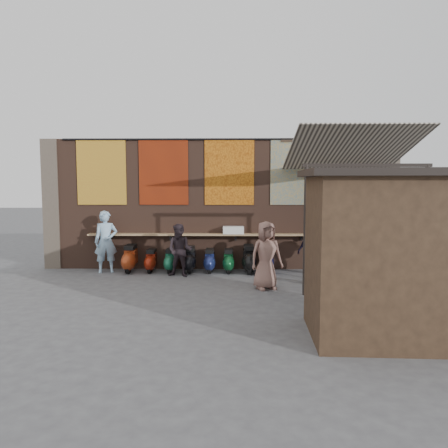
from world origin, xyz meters
The scene contains 33 objects.
ground centered at (0.00, 0.00, 0.00)m, with size 70.00×70.00×0.00m, color #474749.
brick_wall centered at (0.00, 2.70, 2.00)m, with size 10.00×0.40×4.00m, color brown.
pier_left centered at (-5.20, 2.70, 2.00)m, with size 0.50×0.50×4.00m, color #4C4238.
pier_right centered at (5.20, 2.70, 2.00)m, with size 0.50×0.50×4.00m, color #4C4238.
eating_counter centered at (0.00, 2.33, 1.10)m, with size 8.00×0.32×0.05m, color #9E7A51.
shelf_box centered at (0.43, 2.30, 1.24)m, with size 0.63×0.29×0.23m, color white.
tapestry_redgold centered at (-3.60, 2.48, 3.00)m, with size 1.50×0.02×2.00m, color #963215.
tapestry_sun centered at (-1.70, 2.48, 3.00)m, with size 1.50×0.02×2.00m, color red.
tapestry_orange centered at (0.30, 2.48, 3.00)m, with size 1.50×0.02×2.00m, color orange.
tapestry_multi centered at (2.30, 2.48, 3.00)m, with size 1.50×0.02×2.00m, color #286394.
hang_rail centered at (0.00, 2.47, 3.98)m, with size 0.06×0.06×9.50m, color black.
scooter_stool_0 centered at (-2.67, 2.03, 0.40)m, with size 0.38×0.85×0.81m, color #9E3615, non-canonical shape.
scooter_stool_1 centered at (-2.05, 2.05, 0.34)m, with size 0.32×0.71×0.67m, color maroon, non-canonical shape.
scooter_stool_2 centered at (-1.46, 2.03, 0.35)m, with size 0.33×0.73×0.70m, color #175E41, non-canonical shape.
scooter_stool_3 centered at (-0.88, 2.03, 0.38)m, with size 0.36×0.80×0.76m, color black, non-canonical shape.
scooter_stool_4 centered at (-0.29, 2.02, 0.35)m, with size 0.33×0.73×0.69m, color navy, non-canonical shape.
scooter_stool_5 centered at (0.28, 2.02, 0.34)m, with size 0.32×0.72×0.69m, color #0D4421, non-canonical shape.
scooter_stool_6 centered at (0.88, 1.97, 0.41)m, with size 0.39×0.86×0.82m, color black, non-canonical shape.
scooter_stool_7 centered at (1.41, 2.04, 0.39)m, with size 0.37×0.82×0.78m, color #161A52, non-canonical shape.
diner_left centered at (-3.38, 2.00, 0.92)m, with size 0.67×0.44×1.84m, color #97BDDB.
diner_right centered at (-1.10, 1.40, 0.75)m, with size 0.73×0.57×1.51m, color #30262C.
shopper_navy centered at (2.61, 0.49, 0.87)m, with size 1.02×0.42×1.74m, color black.
shopper_grey centered at (4.90, 0.26, 0.92)m, with size 1.19×0.68×1.84m, color slate.
shopper_tan centered at (1.23, -0.02, 0.86)m, with size 0.84×0.55×1.71m, color #866055.
market_stall centered at (3.03, -3.41, 1.39)m, with size 2.57×1.93×2.78m, color black.
stall_roof centered at (3.03, -3.41, 2.84)m, with size 2.88×2.21×0.12m, color black.
stall_sign centered at (3.07, -2.42, 2.02)m, with size 1.20×0.04×0.50m, color gold.
stall_shelf centered at (3.07, -2.42, 1.02)m, with size 2.13×0.10×0.06m, color #473321.
awning_canvas centered at (3.50, 0.90, 3.55)m, with size 3.20×3.40×0.03m, color beige.
awning_ledger centered at (3.50, 2.49, 3.95)m, with size 3.30×0.08×0.12m, color #33261C.
awning_header centered at (3.50, -0.60, 3.08)m, with size 3.00×0.08×0.08m, color black.
awning_post_left centered at (2.10, -0.60, 1.55)m, with size 0.09×0.09×3.10m, color black.
awning_post_right centered at (4.90, -0.60, 1.55)m, with size 0.09×0.09×3.10m, color black.
Camera 1 is at (0.32, -10.85, 2.69)m, focal length 35.00 mm.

